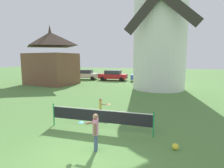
% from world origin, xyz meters
% --- Properties ---
extents(ground_plane, '(120.00, 120.00, 0.00)m').
position_xyz_m(ground_plane, '(0.00, 0.00, 0.00)').
color(ground_plane, '#517F3D').
extents(windmill, '(7.31, 6.31, 12.98)m').
position_xyz_m(windmill, '(2.05, 15.21, 6.69)').
color(windmill, white).
rests_on(windmill, ground_plane).
extents(tennis_net, '(4.89, 0.06, 1.10)m').
position_xyz_m(tennis_net, '(-0.02, 2.26, 0.68)').
color(tennis_net, '#238E4C').
rests_on(tennis_net, ground_plane).
extents(player_near, '(0.82, 0.45, 1.36)m').
position_xyz_m(player_near, '(0.47, 0.51, 0.77)').
color(player_near, slate).
rests_on(player_near, ground_plane).
extents(player_far, '(0.71, 0.35, 1.06)m').
position_xyz_m(player_far, '(-0.66, 4.22, 0.60)').
color(player_far, '#333338').
rests_on(player_far, ground_plane).
extents(stray_ball, '(0.23, 0.23, 0.23)m').
position_xyz_m(stray_ball, '(3.24, 1.39, 0.12)').
color(stray_ball, yellow).
rests_on(stray_ball, ground_plane).
extents(parked_car_cream, '(4.25, 2.34, 1.56)m').
position_xyz_m(parked_car_cream, '(-9.63, 21.33, 0.81)').
color(parked_car_cream, silver).
rests_on(parked_car_cream, ground_plane).
extents(parked_car_red, '(4.36, 1.97, 1.56)m').
position_xyz_m(parked_car_red, '(-4.98, 21.44, 0.81)').
color(parked_car_red, red).
rests_on(parked_car_red, ground_plane).
extents(parked_car_blue, '(4.62, 2.26, 1.56)m').
position_xyz_m(parked_car_blue, '(0.09, 21.44, 0.81)').
color(parked_car_blue, '#334C99').
rests_on(parked_car_blue, ground_plane).
extents(chapel, '(7.01, 5.65, 7.60)m').
position_xyz_m(chapel, '(-11.59, 15.23, 3.28)').
color(chapel, brown).
rests_on(chapel, ground_plane).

